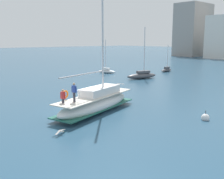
% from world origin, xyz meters
% --- Properties ---
extents(ground_plane, '(400.00, 400.00, 0.00)m').
position_xyz_m(ground_plane, '(0.00, 0.00, 0.00)').
color(ground_plane, '#284C66').
extents(main_sailboat, '(4.85, 9.89, 11.91)m').
position_xyz_m(main_sailboat, '(1.24, 0.97, 0.90)').
color(main_sailboat, white).
rests_on(main_sailboat, ground).
extents(moored_sloop_near, '(3.92, 2.01, 6.45)m').
position_xyz_m(moored_sloop_near, '(-19.29, 20.20, 0.47)').
color(moored_sloop_near, white).
rests_on(moored_sloop_near, ground).
extents(moored_sloop_far, '(2.70, 5.84, 8.48)m').
position_xyz_m(moored_sloop_far, '(-9.68, 19.64, 0.61)').
color(moored_sloop_far, '#4C4C51').
rests_on(moored_sloop_far, ground).
extents(moored_catamaran, '(1.35, 3.86, 5.45)m').
position_xyz_m(moored_catamaran, '(-12.87, 30.83, 0.44)').
color(moored_catamaran, '#4C4C51').
rests_on(moored_catamaran, ground).
extents(seagull, '(0.67, 1.10, 0.17)m').
position_xyz_m(seagull, '(4.23, -4.56, 0.25)').
color(seagull, silver).
rests_on(seagull, ground).
extents(mooring_buoy, '(0.65, 0.65, 0.93)m').
position_xyz_m(mooring_buoy, '(9.20, 5.93, 0.20)').
color(mooring_buoy, silver).
rests_on(mooring_buoy, ground).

